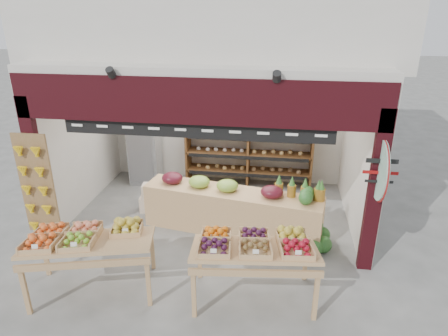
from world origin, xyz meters
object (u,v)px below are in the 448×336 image
refrigerator (145,147)px  mid_counter (232,209)px  display_table_left (81,239)px  display_table_right (254,246)px  back_shelving (249,138)px  cardboard_stack (162,200)px  watermelon_pile (311,238)px

refrigerator → mid_counter: size_ratio=0.52×
refrigerator → display_table_left: bearing=-88.5°
display_table_right → refrigerator: bearing=127.2°
mid_counter → display_table_left: bearing=-134.3°
back_shelving → mid_counter: 2.31m
mid_counter → display_table_left: 2.77m
cardboard_stack → refrigerator: bearing=119.8°
mid_counter → watermelon_pile: (1.45, -0.34, -0.27)m
back_shelving → mid_counter: back_shelving is taller
back_shelving → display_table_right: back_shelving is taller
back_shelving → display_table_right: (0.44, -3.98, -0.26)m
refrigerator → cardboard_stack: size_ratio=1.80×
mid_counter → display_table_right: display_table_right is taller
refrigerator → back_shelving: bearing=-0.1°
display_table_left → watermelon_pile: size_ratio=2.71×
refrigerator → display_table_right: size_ratio=0.94×
refrigerator → display_table_left: (0.42, -3.97, -0.00)m
mid_counter → display_table_right: size_ratio=1.82×
watermelon_pile → refrigerator: bearing=148.2°
cardboard_stack → display_table_right: (2.08, -2.38, 0.65)m
cardboard_stack → mid_counter: mid_counter is taller
refrigerator → watermelon_pile: 4.51m
back_shelving → watermelon_pile: size_ratio=4.07×
back_shelving → display_table_left: (-2.02, -4.16, -0.26)m
back_shelving → refrigerator: 2.46m
cardboard_stack → display_table_left: size_ratio=0.49×
refrigerator → display_table_right: 4.76m
back_shelving → watermelon_pile: bearing=-62.0°
back_shelving → refrigerator: bearing=-175.5°
mid_counter → watermelon_pile: size_ratio=4.67×
display_table_right → watermelon_pile: 1.83m
back_shelving → display_table_right: bearing=-83.6°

